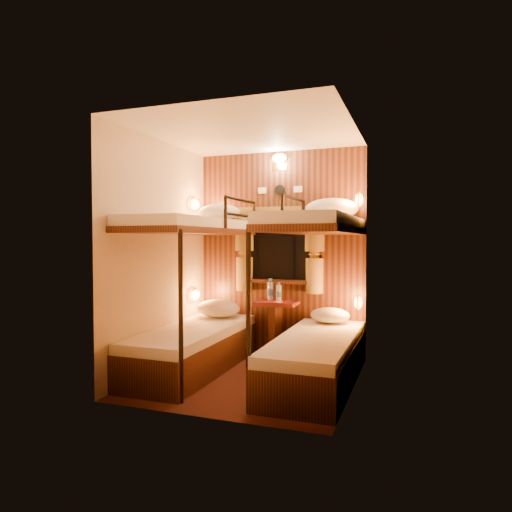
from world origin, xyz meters
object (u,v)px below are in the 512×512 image
at_px(bunk_right, 316,325).
at_px(bunk_left, 194,317).
at_px(bottle_left, 270,291).
at_px(table, 275,322).
at_px(bottle_right, 279,293).

bearing_deg(bunk_right, bunk_left, 180.00).
relative_size(bunk_right, bottle_left, 7.35).
bearing_deg(bunk_right, table, 129.67).
height_order(bunk_right, table, bunk_right).
bearing_deg(bottle_left, bunk_right, -49.04).
distance_m(bunk_left, table, 1.02).
xyz_separation_m(table, bottle_left, (-0.08, 0.06, 0.35)).
distance_m(table, bottle_right, 0.33).
distance_m(bunk_left, bottle_left, 1.03).
height_order(bunk_right, bottle_right, bunk_right).
bearing_deg(bunk_right, bottle_left, 130.96).
bearing_deg(bottle_left, bottle_right, -19.66).
relative_size(table, bottle_right, 2.98).
distance_m(bunk_left, bottle_right, 1.07).
relative_size(bottle_left, bottle_right, 1.17).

